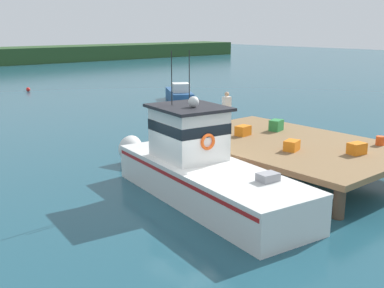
% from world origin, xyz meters
% --- Properties ---
extents(ground_plane, '(200.00, 200.00, 0.00)m').
position_xyz_m(ground_plane, '(0.00, 0.00, 0.00)').
color(ground_plane, '#1E4C5B').
extents(dock, '(6.00, 9.00, 1.20)m').
position_xyz_m(dock, '(4.80, 0.00, 1.07)').
color(dock, '#4C3D2D').
rests_on(dock, ground).
extents(main_fishing_boat, '(3.57, 9.95, 4.80)m').
position_xyz_m(main_fishing_boat, '(0.27, 0.01, 1.01)').
color(main_fishing_boat, silver).
rests_on(main_fishing_boat, ground).
extents(crate_single_by_cleat, '(0.70, 0.60, 0.38)m').
position_xyz_m(crate_single_by_cleat, '(3.83, -1.03, 1.39)').
color(crate_single_by_cleat, orange).
rests_on(crate_single_by_cleat, dock).
extents(crate_stack_near_edge, '(0.69, 0.57, 0.47)m').
position_xyz_m(crate_stack_near_edge, '(6.03, 1.52, 1.44)').
color(crate_stack_near_edge, '#2D8442').
rests_on(crate_stack_near_edge, dock).
extents(crate_single_far, '(0.65, 0.51, 0.41)m').
position_xyz_m(crate_single_far, '(4.27, 1.81, 1.40)').
color(crate_single_far, orange).
rests_on(crate_single_far, dock).
extents(crate_stack_mid_dock, '(0.67, 0.54, 0.41)m').
position_xyz_m(crate_stack_mid_dock, '(5.18, -2.82, 1.40)').
color(crate_stack_mid_dock, orange).
rests_on(crate_stack_mid_dock, dock).
extents(bait_bucket, '(0.32, 0.32, 0.34)m').
position_xyz_m(bait_bucket, '(7.03, -2.69, 1.37)').
color(bait_bucket, '#E04C19').
rests_on(bait_bucket, dock).
extents(deckhand_by_the_boat, '(0.36, 0.22, 1.63)m').
position_xyz_m(deckhand_by_the_boat, '(4.66, 3.18, 2.06)').
color(deckhand_by_the_boat, '#383842').
rests_on(deckhand_by_the_boat, dock).
extents(moored_boat_off_the_point, '(4.05, 5.71, 1.51)m').
position_xyz_m(moored_boat_off_the_point, '(12.48, 16.01, 0.52)').
color(moored_boat_off_the_point, '#285184').
rests_on(moored_boat_off_the_point, ground).
extents(mooring_buoy_outer, '(0.36, 0.36, 0.36)m').
position_xyz_m(mooring_buoy_outer, '(6.32, 29.56, 0.18)').
color(mooring_buoy_outer, red).
rests_on(mooring_buoy_outer, ground).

